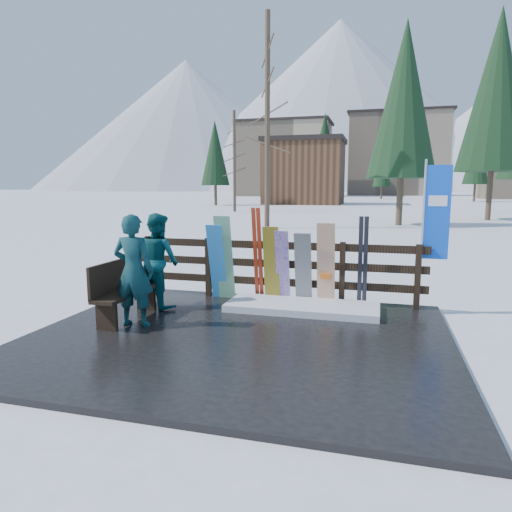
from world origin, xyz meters
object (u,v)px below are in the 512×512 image
(snowboard_2, at_px, (272,265))
(snowboard_4, at_px, (303,269))
(rental_flag, at_px, (434,218))
(bench, at_px, (123,288))
(snowboard_5, at_px, (326,265))
(snowboard_3, at_px, (283,267))
(person_front, at_px, (133,271))
(snowboard_0, at_px, (217,262))
(snowboard_1, at_px, (225,258))
(person_back, at_px, (158,260))

(snowboard_2, relative_size, snowboard_4, 1.05)
(rental_flag, bearing_deg, snowboard_2, -174.46)
(bench, height_order, snowboard_5, snowboard_5)
(snowboard_3, relative_size, person_front, 0.80)
(snowboard_2, bearing_deg, snowboard_5, -0.00)
(snowboard_0, xyz_separation_m, snowboard_4, (1.66, 0.00, -0.06))
(snowboard_1, height_order, snowboard_2, snowboard_1)
(snowboard_3, height_order, rental_flag, rental_flag)
(snowboard_3, bearing_deg, snowboard_1, 180.00)
(snowboard_3, bearing_deg, snowboard_4, 0.00)
(snowboard_4, distance_m, person_front, 3.02)
(snowboard_1, xyz_separation_m, snowboard_2, (0.91, 0.00, -0.09))
(snowboard_1, height_order, person_front, person_front)
(snowboard_5, height_order, rental_flag, rental_flag)
(bench, bearing_deg, snowboard_5, 28.62)
(bench, relative_size, snowboard_0, 1.01)
(snowboard_5, xyz_separation_m, rental_flag, (1.79, 0.27, 0.85))
(bench, bearing_deg, snowboard_4, 32.18)
(bench, relative_size, snowboard_2, 1.04)
(bench, bearing_deg, snowboard_3, 36.30)
(person_back, bearing_deg, snowboard_2, -127.43)
(snowboard_1, bearing_deg, rental_flag, 4.18)
(rental_flag, height_order, person_back, rental_flag)
(snowboard_2, distance_m, person_back, 2.05)
(snowboard_1, bearing_deg, person_back, -140.44)
(snowboard_3, bearing_deg, snowboard_2, 180.00)
(snowboard_0, relative_size, snowboard_5, 0.96)
(snowboard_0, height_order, snowboard_2, snowboard_0)
(snowboard_2, relative_size, rental_flag, 0.56)
(rental_flag, bearing_deg, snowboard_0, -175.99)
(snowboard_2, xyz_separation_m, snowboard_5, (1.00, -0.00, 0.04))
(snowboard_0, relative_size, person_back, 0.88)
(bench, bearing_deg, person_back, 77.69)
(bench, xyz_separation_m, rental_flag, (4.85, 1.94, 1.09))
(rental_flag, xyz_separation_m, person_back, (-4.66, -1.07, -0.76))
(snowboard_1, xyz_separation_m, person_front, (-0.80, -1.94, 0.06))
(snowboard_1, height_order, person_back, person_back)
(bench, xyz_separation_m, snowboard_2, (2.07, 1.67, 0.20))
(bench, bearing_deg, snowboard_2, 38.95)
(bench, xyz_separation_m, snowboard_0, (1.00, 1.67, 0.21))
(snowboard_5, distance_m, person_front, 3.33)
(bench, bearing_deg, snowboard_1, 55.31)
(snowboard_3, distance_m, snowboard_4, 0.38)
(snowboard_4, bearing_deg, bench, -147.82)
(snowboard_2, height_order, snowboard_3, snowboard_2)
(snowboard_3, distance_m, snowboard_5, 0.79)
(snowboard_3, height_order, person_back, person_back)
(snowboard_3, xyz_separation_m, person_front, (-1.92, -1.94, 0.19))
(bench, distance_m, snowboard_5, 3.50)
(snowboard_0, bearing_deg, person_back, -135.40)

